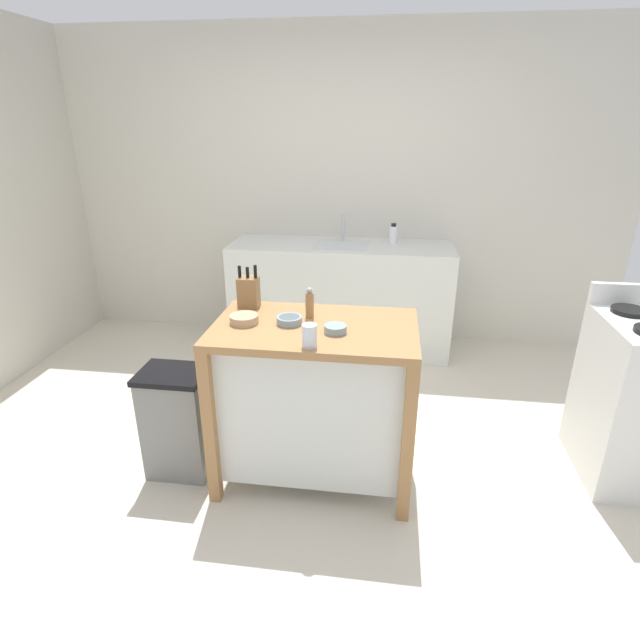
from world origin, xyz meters
TOP-DOWN VIEW (x-y plane):
  - ground_plane at (0.00, 0.00)m, footprint 5.84×5.84m
  - wall_back at (0.00, 2.00)m, footprint 4.84×0.10m
  - kitchen_island at (0.09, -0.08)m, footprint 1.04×0.63m
  - knife_block at (-0.31, 0.14)m, footprint 0.11×0.09m
  - bowl_ceramic_small at (0.20, -0.15)m, footprint 0.11×0.11m
  - bowl_ceramic_wide at (-0.04, -0.07)m, footprint 0.13×0.13m
  - bowl_stoneware_deep at (-0.27, -0.09)m, footprint 0.15×0.15m
  - drinking_cup at (0.10, -0.33)m, footprint 0.07×0.07m
  - pepper_grinder at (0.05, 0.03)m, footprint 0.04×0.04m
  - trash_bin at (-0.67, -0.16)m, footprint 0.36×0.28m
  - sink_counter at (0.05, 1.65)m, footprint 1.84×0.60m
  - sink_faucet at (0.05, 1.79)m, footprint 0.02×0.02m
  - bottle_hand_soap at (0.47, 1.75)m, footprint 0.07×0.07m

SIDE VIEW (x-z plane):
  - ground_plane at x=0.00m, z-range 0.00..0.00m
  - trash_bin at x=-0.67m, z-range 0.00..0.63m
  - sink_counter at x=0.05m, z-range 0.00..0.92m
  - kitchen_island at x=0.09m, z-range 0.05..0.96m
  - bowl_ceramic_small at x=0.20m, z-range 0.91..0.95m
  - bowl_ceramic_wide at x=-0.04m, z-range 0.91..0.95m
  - bowl_stoneware_deep at x=-0.27m, z-range 0.91..0.95m
  - drinking_cup at x=0.10m, z-range 0.91..1.02m
  - pepper_grinder at x=0.05m, z-range 0.90..1.07m
  - bottle_hand_soap at x=0.47m, z-range 0.91..1.07m
  - knife_block at x=-0.31m, z-range 0.88..1.12m
  - sink_faucet at x=0.05m, z-range 0.91..1.13m
  - wall_back at x=0.00m, z-range 0.00..2.60m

